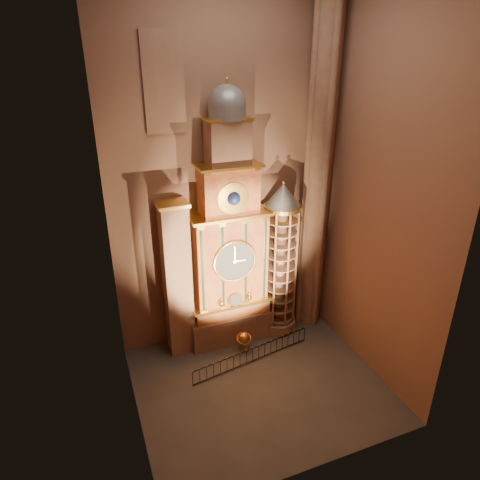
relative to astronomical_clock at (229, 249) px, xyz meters
name	(u,v)px	position (x,y,z in m)	size (l,w,h in m)	color
floor	(259,384)	(0.00, -4.96, -6.68)	(14.00, 14.00, 0.00)	#383330
wall_back	(222,178)	(0.00, 1.04, 4.32)	(22.00, 22.00, 0.00)	#855B47
wall_left	(115,230)	(-7.00, -4.96, 4.32)	(22.00, 22.00, 0.00)	#855B47
wall_right	(381,194)	(7.00, -4.96, 4.32)	(22.00, 22.00, 0.00)	#855B47
astronomical_clock	(229,249)	(0.00, 0.00, 0.00)	(5.60, 2.41, 16.70)	#8C634C
portrait_tower	(177,280)	(-3.40, 0.02, -1.53)	(1.80, 1.60, 10.20)	#8C634C
stair_turret	(280,262)	(3.50, -0.26, -1.41)	(2.50, 2.50, 10.80)	#8C634C
gothic_pier	(318,172)	(6.10, 0.04, 4.32)	(2.04, 2.04, 22.00)	#8C634C
stained_glass_window	(164,83)	(-3.20, 0.95, 9.82)	(2.20, 0.14, 5.20)	navy
celestial_globe	(244,340)	(0.32, -1.77, -5.84)	(0.97, 0.91, 1.40)	#8C634C
iron_railing	(253,355)	(0.42, -2.99, -6.12)	(8.21, 1.45, 1.03)	black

